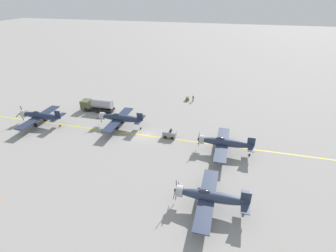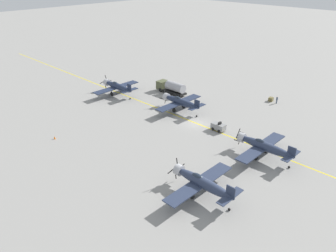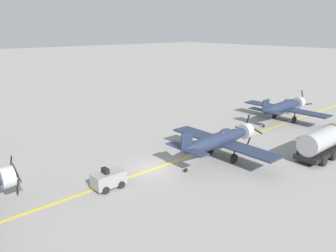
% 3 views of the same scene
% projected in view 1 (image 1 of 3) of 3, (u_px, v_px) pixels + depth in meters
% --- Properties ---
extents(ground_plane, '(400.00, 400.00, 0.00)m').
position_uv_depth(ground_plane, '(145.00, 135.00, 52.77)').
color(ground_plane, gray).
extents(taxiway_stripe, '(0.30, 160.00, 0.01)m').
position_uv_depth(taxiway_stripe, '(145.00, 135.00, 52.77)').
color(taxiway_stripe, yellow).
rests_on(taxiway_stripe, ground).
extents(airplane_mid_center, '(12.00, 9.98, 3.75)m').
position_uv_depth(airplane_mid_center, '(120.00, 118.00, 55.26)').
color(airplane_mid_center, '#242E47').
rests_on(airplane_mid_center, ground).
extents(airplane_far_center, '(12.00, 9.98, 3.77)m').
position_uv_depth(airplane_far_center, '(40.00, 116.00, 56.27)').
color(airplane_far_center, '#222C45').
rests_on(airplane_far_center, ground).
extents(airplane_near_center, '(12.00, 9.98, 3.65)m').
position_uv_depth(airplane_near_center, '(224.00, 143.00, 46.42)').
color(airplane_near_center, '#2A344E').
rests_on(airplane_near_center, ground).
extents(airplane_near_left, '(12.00, 9.98, 3.78)m').
position_uv_depth(airplane_near_left, '(210.00, 196.00, 34.35)').
color(airplane_near_left, '#2C364F').
rests_on(airplane_near_left, ground).
extents(fuel_tanker, '(2.68, 8.00, 2.98)m').
position_uv_depth(fuel_tanker, '(97.00, 105.00, 62.77)').
color(fuel_tanker, black).
rests_on(fuel_tanker, ground).
extents(tow_tractor, '(1.57, 2.60, 1.79)m').
position_uv_depth(tow_tractor, '(170.00, 134.00, 51.72)').
color(tow_tractor, gray).
rests_on(tow_tractor, ground).
extents(ground_crew_walking, '(0.36, 0.36, 1.64)m').
position_uv_depth(ground_crew_walking, '(193.00, 98.00, 68.37)').
color(ground_crew_walking, '#334256').
rests_on(ground_crew_walking, ground).
extents(supply_crate_by_tanker, '(1.16, 1.01, 0.88)m').
position_uv_depth(supply_crate_by_tanker, '(187.00, 99.00, 69.23)').
color(supply_crate_by_tanker, brown).
rests_on(supply_crate_by_tanker, ground).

